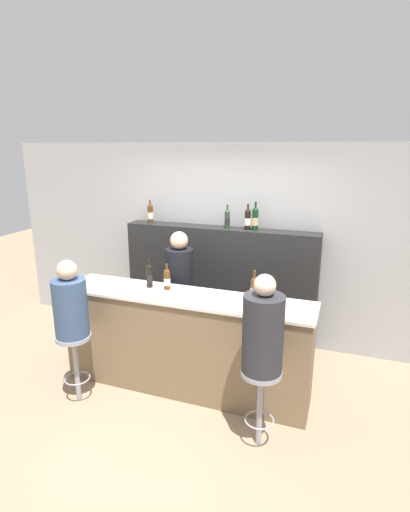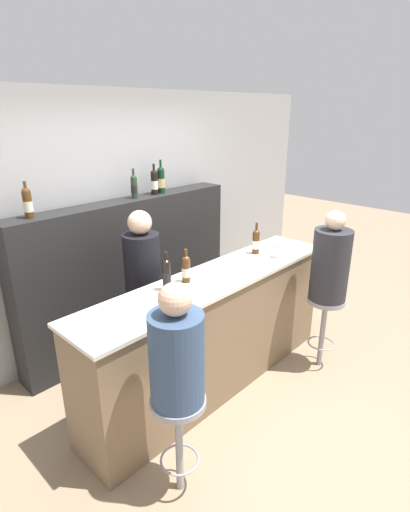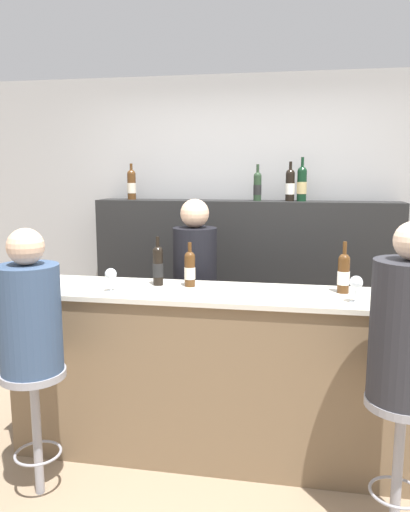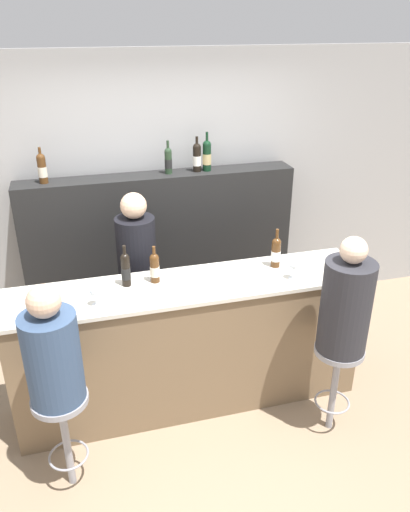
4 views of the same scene
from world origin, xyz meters
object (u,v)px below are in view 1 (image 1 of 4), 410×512
(wine_bottle_counter_0, at_px, (149,276))
(wine_bottle_counter_2, at_px, (254,289))
(bar_stool_right, at_px, (261,388))
(bartender, at_px, (180,301))
(guest_seated_left, at_px, (70,304))
(wine_bottle_backbar_0, at_px, (150,213))
(bar_stool_left, at_px, (75,350))
(wine_bottle_backbar_2, at_px, (248,219))
(wine_glass_0, at_px, (120,282))
(wine_bottle_backbar_3, at_px, (255,219))
(wine_bottle_counter_1, at_px, (167,279))
(wine_glass_1, at_px, (254,298))
(wine_bottle_backbar_1, at_px, (227,219))
(guest_seated_right, at_px, (263,331))

(wine_bottle_counter_0, distance_m, wine_bottle_counter_2, 1.15)
(bar_stool_right, relative_size, bartender, 0.46)
(wine_bottle_counter_2, relative_size, guest_seated_left, 0.40)
(wine_bottle_backbar_0, xyz_separation_m, guest_seated_left, (0.01, -1.75, -0.63))
(bar_stool_left, distance_m, bartender, 1.35)
(wine_bottle_backbar_2, xyz_separation_m, wine_glass_0, (-1.04, -1.30, -0.51))
(wine_bottle_backbar_0, height_order, wine_bottle_backbar_3, wine_bottle_backbar_3)
(wine_bottle_counter_1, relative_size, wine_glass_1, 1.86)
(wine_bottle_counter_0, height_order, guest_seated_left, guest_seated_left)
(wine_bottle_backbar_0, bearing_deg, wine_glass_1, -36.95)
(wine_glass_0, height_order, bartender, bartender)
(guest_seated_left, bearing_deg, wine_glass_0, 57.40)
(guest_seated_left, bearing_deg, wine_bottle_counter_0, 52.12)
(wine_bottle_backbar_1, distance_m, guest_seated_right, 2.03)
(wine_glass_1, xyz_separation_m, guest_seated_right, (0.19, -0.45, -0.09))
(wine_bottle_counter_2, height_order, wine_glass_1, wine_bottle_counter_2)
(bartender, bearing_deg, wine_bottle_backbar_1, 55.74)
(wine_bottle_counter_0, xyz_separation_m, wine_bottle_counter_2, (1.15, 0.00, -0.01))
(wine_glass_1, bearing_deg, bar_stool_left, -165.35)
(wine_bottle_backbar_2, distance_m, guest_seated_left, 2.28)
(wine_bottle_counter_0, xyz_separation_m, bar_stool_left, (-0.52, -0.67, -0.64))
(wine_bottle_backbar_1, bearing_deg, bartender, -124.26)
(wine_bottle_backbar_0, relative_size, guest_seated_right, 0.36)
(wine_bottle_backbar_0, xyz_separation_m, bartender, (0.67, -0.59, -0.94))
(wine_bottle_backbar_3, bearing_deg, wine_bottle_backbar_1, -180.00)
(wine_bottle_backbar_1, distance_m, bartender, 1.18)
(wine_bottle_counter_2, bearing_deg, bartender, 154.13)
(wine_bottle_counter_2, distance_m, guest_seated_left, 1.81)
(wine_bottle_counter_2, bearing_deg, wine_bottle_backbar_3, 103.23)
(wine_glass_0, relative_size, bar_stool_left, 0.20)
(bar_stool_left, bearing_deg, bartender, 60.26)
(wine_glass_0, xyz_separation_m, bar_stool_right, (1.62, -0.45, -0.62))
(wine_bottle_counter_2, bearing_deg, wine_bottle_backbar_1, 119.41)
(guest_seated_left, distance_m, bartender, 1.37)
(wine_bottle_backbar_1, bearing_deg, wine_bottle_counter_2, -60.59)
(wine_bottle_backbar_2, relative_size, bar_stool_right, 0.43)
(wine_bottle_counter_1, bearing_deg, guest_seated_left, -137.42)
(bar_stool_left, height_order, guest_seated_right, guest_seated_right)
(wine_bottle_counter_2, relative_size, bar_stool_right, 0.43)
(bar_stool_right, bearing_deg, wine_bottle_counter_2, 109.27)
(wine_bottle_backbar_1, xyz_separation_m, wine_bottle_backbar_3, (0.35, 0.00, 0.02))
(wine_bottle_backbar_1, distance_m, guest_seated_left, 2.14)
(wine_bottle_backbar_2, relative_size, wine_glass_0, 2.20)
(wine_bottle_counter_2, bearing_deg, wine_bottle_backbar_2, 107.80)
(wine_bottle_counter_0, xyz_separation_m, wine_glass_0, (-0.23, -0.22, -0.03))
(wine_bottle_backbar_3, bearing_deg, wine_glass_1, -76.90)
(wine_bottle_backbar_0, bearing_deg, wine_bottle_counter_0, -63.89)
(wine_bottle_backbar_2, height_order, guest_seated_right, wine_bottle_backbar_2)
(bar_stool_left, bearing_deg, wine_bottle_counter_0, 52.12)
(wine_bottle_counter_0, relative_size, wine_bottle_backbar_2, 1.00)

